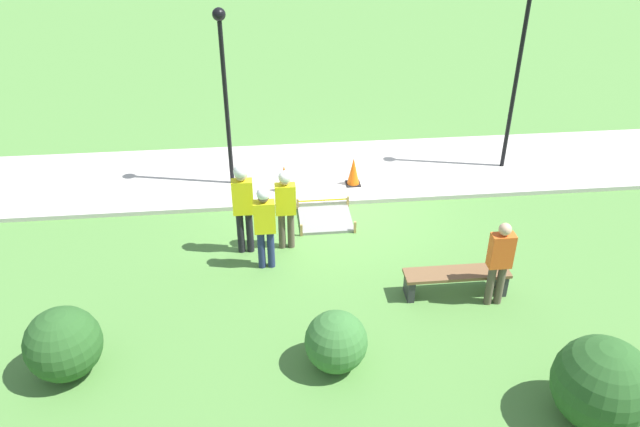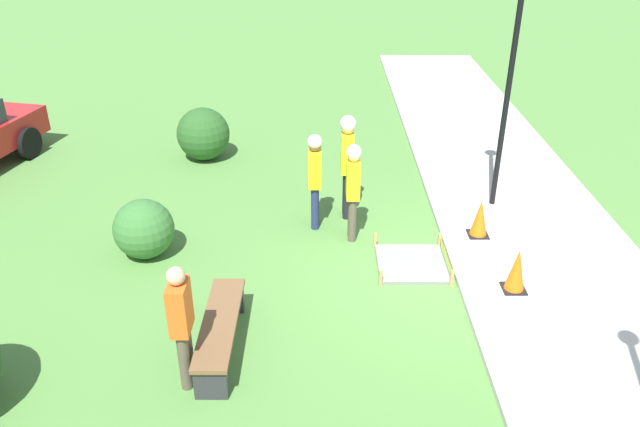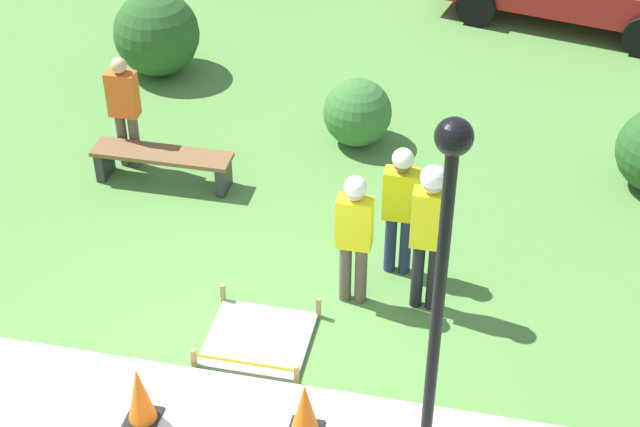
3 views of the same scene
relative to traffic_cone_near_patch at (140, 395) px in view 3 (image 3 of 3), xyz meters
name	(u,v)px [view 3 (image 3 of 3)]	position (x,y,z in m)	size (l,w,h in m)	color
ground_plane	(206,376)	(0.40, 0.78, -0.44)	(60.00, 60.00, 0.00)	#51843D
wet_concrete_patch	(258,339)	(0.81, 1.41, -0.40)	(1.18, 1.13, 0.27)	gray
traffic_cone_near_patch	(140,395)	(0.00, 0.00, 0.00)	(0.34, 0.34, 0.69)	black
traffic_cone_far_patch	(305,409)	(1.63, 0.17, -0.01)	(0.34, 0.34, 0.66)	black
park_bench	(162,161)	(-1.25, 4.15, -0.09)	(1.90, 0.44, 0.48)	#2D2D33
worker_supervisor	(354,230)	(1.70, 2.33, 0.58)	(0.40, 0.25, 1.72)	brown
worker_assistant	(401,201)	(2.12, 2.96, 0.59)	(0.40, 0.25, 1.73)	navy
worker_trainee	(430,224)	(2.52, 2.39, 0.74)	(0.40, 0.28, 1.93)	black
bystander_in_orange_shirt	(124,106)	(-1.85, 4.48, 0.50)	(0.40, 0.22, 1.66)	brown
lamppost_near	(441,279)	(2.84, -0.37, 2.30)	(0.28, 0.28, 4.06)	black
shrub_rounded_mid	(358,112)	(1.13, 5.73, 0.05)	(0.98, 0.98, 0.98)	#387033
shrub_rounded_far	(157,34)	(-2.37, 7.15, 0.24)	(1.36, 1.36, 1.36)	#285623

